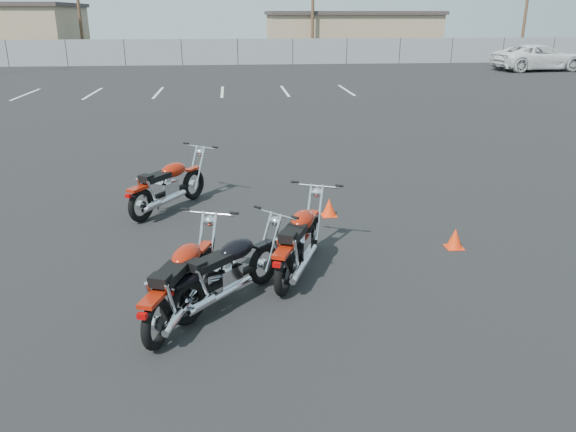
{
  "coord_description": "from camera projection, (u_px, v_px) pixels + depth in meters",
  "views": [
    {
      "loc": [
        -0.59,
        -7.28,
        3.51
      ],
      "look_at": [
        0.2,
        0.6,
        0.65
      ],
      "focal_mm": 35.0,
      "sensor_mm": 36.0,
      "label": 1
    }
  ],
  "objects": [
    {
      "name": "parking_line_stripes",
      "position": [
        190.0,
        92.0,
        26.54
      ],
      "size": [
        15.12,
        4.0,
        0.01
      ],
      "color": "silver",
      "rests_on": "ground"
    },
    {
      "name": "white_van",
      "position": [
        540.0,
        50.0,
        36.16
      ],
      "size": [
        3.45,
        7.02,
        2.57
      ],
      "primitive_type": "imported",
      "rotation": [
        0.0,
        0.0,
        1.68
      ],
      "color": "white",
      "rests_on": "ground"
    },
    {
      "name": "motorcycle_rear_red",
      "position": [
        299.0,
        241.0,
        7.94
      ],
      "size": [
        1.23,
        2.1,
        1.05
      ],
      "color": "black",
      "rests_on": "ground"
    },
    {
      "name": "training_cone_far",
      "position": [
        455.0,
        238.0,
        8.89
      ],
      "size": [
        0.27,
        0.27,
        0.32
      ],
      "color": "#FF370D",
      "rests_on": "ground"
    },
    {
      "name": "ground",
      "position": [
        278.0,
        273.0,
        8.06
      ],
      "size": [
        120.0,
        120.0,
        0.0
      ],
      "primitive_type": "plane",
      "color": "black",
      "rests_on": "ground"
    },
    {
      "name": "motorcycle_front_red",
      "position": [
        168.0,
        185.0,
        10.49
      ],
      "size": [
        1.59,
        2.0,
        1.06
      ],
      "color": "black",
      "rests_on": "ground"
    },
    {
      "name": "motorcycle_third_red",
      "position": [
        182.0,
        281.0,
        6.77
      ],
      "size": [
        1.12,
        2.1,
        1.04
      ],
      "color": "black",
      "rests_on": "ground"
    },
    {
      "name": "chainlink_fence",
      "position": [
        238.0,
        52.0,
        40.5
      ],
      "size": [
        80.06,
        0.06,
        1.8
      ],
      "color": "gray",
      "rests_on": "ground"
    },
    {
      "name": "motorcycle_second_black",
      "position": [
        228.0,
        271.0,
        7.1
      ],
      "size": [
        1.67,
        1.7,
        0.98
      ],
      "color": "black",
      "rests_on": "ground"
    },
    {
      "name": "tan_building_east",
      "position": [
        349.0,
        33.0,
        49.53
      ],
      "size": [
        14.4,
        9.4,
        3.7
      ],
      "color": "tan",
      "rests_on": "ground"
    },
    {
      "name": "training_cone_near",
      "position": [
        329.0,
        207.0,
        10.3
      ],
      "size": [
        0.28,
        0.28,
        0.33
      ],
      "color": "#FF370D",
      "rests_on": "ground"
    }
  ]
}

